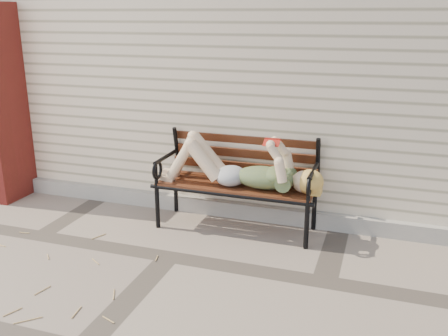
% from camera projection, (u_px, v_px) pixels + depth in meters
% --- Properties ---
extents(ground, '(80.00, 80.00, 0.00)m').
position_uv_depth(ground, '(169.00, 257.00, 4.05)').
color(ground, gray).
rests_on(ground, ground).
extents(house_wall, '(8.00, 4.00, 3.00)m').
position_uv_depth(house_wall, '(264.00, 45.00, 6.32)').
color(house_wall, beige).
rests_on(house_wall, ground).
extents(foundation_strip, '(8.00, 0.10, 0.15)m').
position_uv_depth(foundation_strip, '(210.00, 206.00, 4.90)').
color(foundation_strip, '#ACA49B').
rests_on(foundation_strip, ground).
extents(garden_bench, '(1.55, 0.62, 1.00)m').
position_uv_depth(garden_bench, '(239.00, 167.00, 4.51)').
color(garden_bench, black).
rests_on(garden_bench, ground).
extents(reading_woman, '(1.46, 0.33, 0.46)m').
position_uv_depth(reading_woman, '(236.00, 167.00, 4.38)').
color(reading_woman, '#0B364D').
rests_on(reading_woman, ground).
extents(straw_scatter, '(3.09, 1.74, 0.01)m').
position_uv_depth(straw_scatter, '(1.00, 250.00, 4.15)').
color(straw_scatter, tan).
rests_on(straw_scatter, ground).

